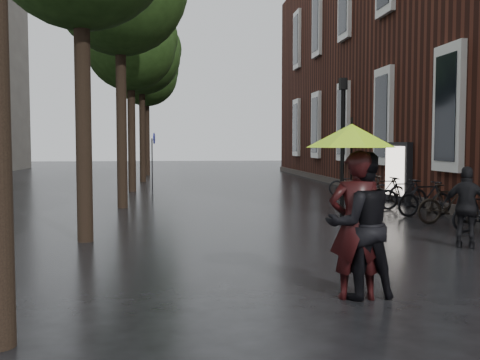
{
  "coord_description": "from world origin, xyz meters",
  "views": [
    {
      "loc": [
        -2.27,
        -4.64,
        2.0
      ],
      "look_at": [
        -1.04,
        5.93,
        1.31
      ],
      "focal_mm": 42.0,
      "sensor_mm": 36.0,
      "label": 1
    }
  ],
  "objects": [
    {
      "name": "brick_building",
      "position": [
        10.47,
        19.46,
        5.99
      ],
      "size": [
        10.2,
        33.2,
        12.0
      ],
      "color": "#38160F",
      "rests_on": "ground"
    },
    {
      "name": "street_trees",
      "position": [
        -3.99,
        15.91,
        6.34
      ],
      "size": [
        4.33,
        34.03,
        8.91
      ],
      "color": "black",
      "rests_on": "ground"
    },
    {
      "name": "person_burgundy",
      "position": [
        0.03,
        2.27,
        0.96
      ],
      "size": [
        0.75,
        0.54,
        1.91
      ],
      "primitive_type": "imported",
      "rotation": [
        0.0,
        0.0,
        3.03
      ],
      "color": "black",
      "rests_on": "ground"
    },
    {
      "name": "person_black",
      "position": [
        0.11,
        2.33,
        0.95
      ],
      "size": [
        0.97,
        0.79,
        1.89
      ],
      "primitive_type": "imported",
      "rotation": [
        0.0,
        0.0,
        3.22
      ],
      "color": "black",
      "rests_on": "ground"
    },
    {
      "name": "lime_umbrella",
      "position": [
        -0.03,
        2.32,
        2.1
      ],
      "size": [
        1.19,
        1.19,
        1.74
      ],
      "rotation": [
        0.0,
        0.0,
        -0.24
      ],
      "color": "black",
      "rests_on": "ground"
    },
    {
      "name": "pedestrian_walking",
      "position": [
        3.29,
        5.47,
        0.78
      ],
      "size": [
        0.98,
        0.81,
        1.57
      ],
      "primitive_type": "imported",
      "rotation": [
        0.0,
        0.0,
        2.59
      ],
      "color": "black",
      "rests_on": "ground"
    },
    {
      "name": "parked_bicycles",
      "position": [
        4.55,
        10.38,
        0.46
      ],
      "size": [
        2.07,
        12.19,
        1.01
      ],
      "color": "black",
      "rests_on": "ground"
    },
    {
      "name": "ad_lightbox",
      "position": [
        5.3,
        13.67,
        1.03
      ],
      "size": [
        0.31,
        1.35,
        2.04
      ],
      "rotation": [
        0.0,
        0.0,
        0.16
      ],
      "color": "black",
      "rests_on": "ground"
    },
    {
      "name": "lamp_post",
      "position": [
        2.24,
        10.15,
        2.28
      ],
      "size": [
        0.19,
        0.19,
        3.75
      ],
      "rotation": [
        0.0,
        0.0,
        -0.24
      ],
      "color": "black",
      "rests_on": "ground"
    },
    {
      "name": "cycle_sign",
      "position": [
        -3.13,
        17.69,
        1.6
      ],
      "size": [
        0.13,
        0.44,
        2.42
      ],
      "rotation": [
        0.0,
        0.0,
        -0.11
      ],
      "color": "#262628",
      "rests_on": "ground"
    }
  ]
}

